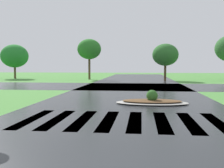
# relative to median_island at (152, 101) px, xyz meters

# --- Properties ---
(asphalt_roadway) EXTENTS (9.11, 80.00, 0.01)m
(asphalt_roadway) POSITION_rel_median_island_xyz_m (-1.18, 1.07, -0.13)
(asphalt_roadway) COLOR #232628
(asphalt_roadway) RESTS_ON ground
(asphalt_cross_road) EXTENTS (90.00, 8.20, 0.01)m
(asphalt_cross_road) POSITION_rel_median_island_xyz_m (-1.18, 10.31, -0.13)
(asphalt_cross_road) COLOR #232628
(asphalt_cross_road) RESTS_ON ground
(crosswalk_stripes) EXTENTS (6.75, 3.43, 0.01)m
(crosswalk_stripes) POSITION_rel_median_island_xyz_m (-1.18, -4.07, -0.13)
(crosswalk_stripes) COLOR white
(crosswalk_stripes) RESTS_ON ground
(median_island) EXTENTS (3.51, 1.72, 0.68)m
(median_island) POSITION_rel_median_island_xyz_m (0.00, 0.00, 0.00)
(median_island) COLOR #9E9B93
(median_island) RESTS_ON ground
(background_treeline) EXTENTS (42.75, 5.92, 6.19)m
(background_treeline) POSITION_rel_median_island_xyz_m (5.87, 21.01, 3.64)
(background_treeline) COLOR #4C3823
(background_treeline) RESTS_ON ground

